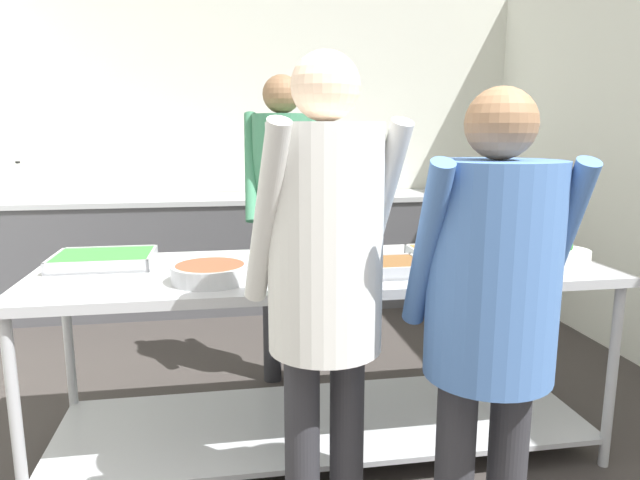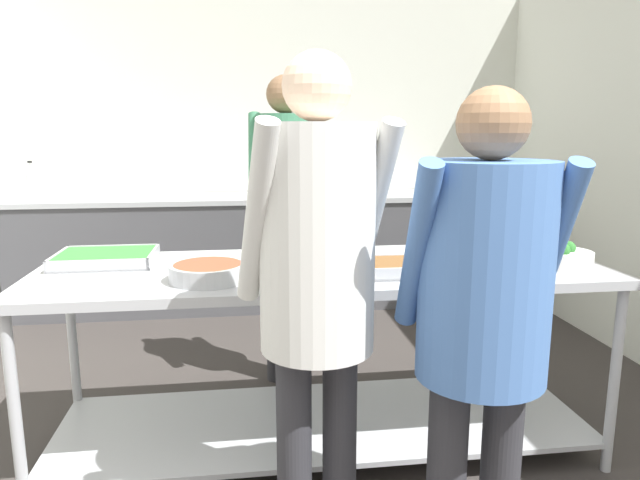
% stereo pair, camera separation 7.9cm
% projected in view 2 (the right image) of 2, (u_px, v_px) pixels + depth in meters
% --- Properties ---
extents(wall_rear, '(4.44, 0.06, 2.65)m').
position_uv_depth(wall_rear, '(278.00, 147.00, 5.03)').
color(wall_rear, silver).
rests_on(wall_rear, ground_plane).
extents(back_counter, '(4.28, 0.65, 0.93)m').
position_uv_depth(back_counter, '(282.00, 250.00, 4.83)').
color(back_counter, '#4C4C51').
rests_on(back_counter, ground_plane).
extents(serving_counter, '(2.50, 0.84, 0.87)m').
position_uv_depth(serving_counter, '(323.00, 326.00, 2.59)').
color(serving_counter, '#ADAFB5').
rests_on(serving_counter, ground_plane).
extents(serving_tray_roast, '(0.43, 0.34, 0.05)m').
position_uv_depth(serving_tray_roast, '(106.00, 258.00, 2.57)').
color(serving_tray_roast, '#ADAFB5').
rests_on(serving_tray_roast, serving_counter).
extents(sauce_pan, '(0.45, 0.31, 0.07)m').
position_uv_depth(sauce_pan, '(208.00, 271.00, 2.28)').
color(sauce_pan, '#ADAFB5').
rests_on(sauce_pan, serving_counter).
extents(plate_stack, '(0.22, 0.22, 0.04)m').
position_uv_depth(plate_stack, '(296.00, 263.00, 2.52)').
color(plate_stack, white).
rests_on(plate_stack, serving_counter).
extents(serving_tray_greens, '(0.36, 0.26, 0.05)m').
position_uv_depth(serving_tray_greens, '(378.00, 268.00, 2.39)').
color(serving_tray_greens, '#ADAFB5').
rests_on(serving_tray_greens, serving_counter).
extents(serving_tray_vegetables, '(0.47, 0.27, 0.05)m').
position_uv_depth(serving_tray_vegetables, '(462.00, 255.00, 2.64)').
color(serving_tray_vegetables, '#ADAFB5').
rests_on(serving_tray_vegetables, serving_counter).
extents(broccoli_bowl, '(0.26, 0.26, 0.12)m').
position_uv_depth(broccoli_bowl, '(563.00, 257.00, 2.52)').
color(broccoli_bowl, silver).
rests_on(broccoli_bowl, serving_counter).
extents(guest_serving_left, '(0.52, 0.42, 1.70)m').
position_uv_depth(guest_serving_left, '(317.00, 265.00, 1.79)').
color(guest_serving_left, '#2D2D33').
rests_on(guest_serving_left, ground_plane).
extents(guest_serving_right, '(0.50, 0.39, 1.59)m').
position_uv_depth(guest_serving_right, '(483.00, 298.00, 1.71)').
color(guest_serving_right, '#2D2D33').
rests_on(guest_serving_right, ground_plane).
extents(cook_behind_counter, '(0.44, 0.35, 1.76)m').
position_uv_depth(cook_behind_counter, '(286.00, 196.00, 3.21)').
color(cook_behind_counter, '#2D2D33').
rests_on(cook_behind_counter, ground_plane).
extents(water_bottle, '(0.08, 0.08, 0.30)m').
position_uv_depth(water_bottle, '(32.00, 182.00, 4.40)').
color(water_bottle, silver).
rests_on(water_bottle, back_counter).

